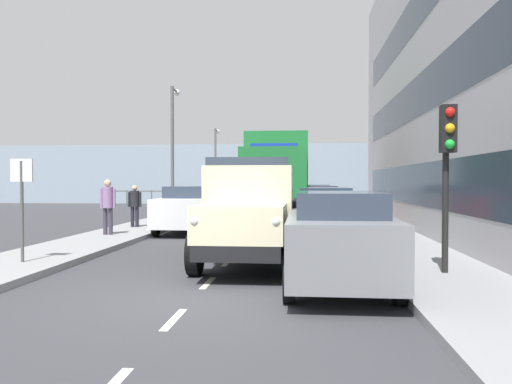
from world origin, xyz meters
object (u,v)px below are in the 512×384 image
pedestrian_couple_a (135,203)px  lamp_post_promenade (173,139)px  truck_vintage_cream (249,214)px  traffic_light_near (447,152)px  car_silver_kerbside_3 (315,200)px  lorry_cargo_green (278,177)px  car_grey_kerbside_near (338,237)px  car_white_oppositeside_0 (189,209)px  pedestrian_with_bag (108,202)px  street_sign (22,192)px  car_red_kerbside_2 (318,206)px  lamp_post_far (216,159)px  car_teal_kerbside_1 (324,215)px

pedestrian_couple_a → lamp_post_promenade: size_ratio=0.25×
truck_vintage_cream → traffic_light_near: (-3.94, 1.43, 1.29)m
truck_vintage_cream → car_silver_kerbside_3: bearing=-96.9°
lorry_cargo_green → car_grey_kerbside_near: 12.34m
truck_vintage_cream → lamp_post_promenade: 13.89m
car_white_oppositeside_0 → lamp_post_promenade: bearing=-69.8°
car_white_oppositeside_0 → pedestrian_with_bag: pedestrian_with_bag is taller
street_sign → car_red_kerbside_2: bearing=-122.7°
lamp_post_promenade → lamp_post_far: lamp_post_promenade is taller
car_silver_kerbside_3 → street_sign: street_sign is taller
car_silver_kerbside_3 → car_white_oppositeside_0: same height
car_white_oppositeside_0 → car_silver_kerbside_3: bearing=-119.9°
car_teal_kerbside_1 → lamp_post_far: bearing=-71.8°
car_red_kerbside_2 → traffic_light_near: 11.35m
pedestrian_with_bag → lamp_post_far: size_ratio=0.32×
car_white_oppositeside_0 → traffic_light_near: size_ratio=1.31×
car_red_kerbside_2 → car_silver_kerbside_3: 5.68m
car_grey_kerbside_near → pedestrian_with_bag: 9.77m
pedestrian_with_bag → lorry_cargo_green: bearing=-134.8°
lamp_post_promenade → car_silver_kerbside_3: bearing=-159.0°
truck_vintage_cream → lorry_cargo_green: size_ratio=0.69×
car_teal_kerbside_1 → street_sign: size_ratio=1.90×
car_teal_kerbside_1 → car_red_kerbside_2: (0.00, -5.68, -0.00)m
car_red_kerbside_2 → lamp_post_promenade: 8.14m
truck_vintage_cream → car_red_kerbside_2: truck_vintage_cream is taller
truck_vintage_cream → car_grey_kerbside_near: bearing=131.2°
car_red_kerbside_2 → traffic_light_near: size_ratio=1.33×
lorry_cargo_green → pedestrian_couple_a: lorry_cargo_green is taller
car_teal_kerbside_1 → traffic_light_near: 5.97m
traffic_light_near → car_red_kerbside_2: bearing=-79.2°
pedestrian_with_bag → car_grey_kerbside_near: bearing=136.0°
car_white_oppositeside_0 → pedestrian_with_bag: bearing=45.2°
car_teal_kerbside_1 → car_white_oppositeside_0: same height
pedestrian_with_bag → pedestrian_couple_a: bearing=-89.3°
car_white_oppositeside_0 → pedestrian_with_bag: size_ratio=2.32×
car_grey_kerbside_near → lamp_post_far: bearing=-75.6°
car_teal_kerbside_1 → pedestrian_couple_a: bearing=-26.4°
lamp_post_promenade → car_teal_kerbside_1: bearing=128.4°
car_grey_kerbside_near → car_white_oppositeside_0: bearing=-62.0°
truck_vintage_cream → pedestrian_couple_a: (5.22, -7.43, -0.09)m
lorry_cargo_green → pedestrian_with_bag: bearing=45.2°
car_grey_kerbside_near → car_silver_kerbside_3: same height
car_red_kerbside_2 → lamp_post_promenade: bearing=-23.7°
car_grey_kerbside_near → pedestrian_with_bag: pedestrian_with_bag is taller
traffic_light_near → lorry_cargo_green: bearing=-71.8°
car_teal_kerbside_1 → pedestrian_with_bag: size_ratio=2.36×
pedestrian_with_bag → traffic_light_near: (-9.12, 6.12, 1.25)m
car_teal_kerbside_1 → street_sign: 8.30m
car_white_oppositeside_0 → lamp_post_far: (2.26, -18.55, 2.68)m
truck_vintage_cream → pedestrian_couple_a: truck_vintage_cream is taller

